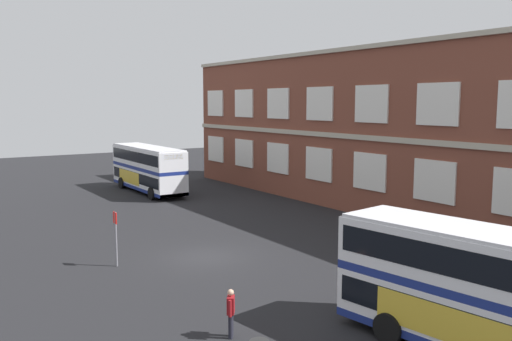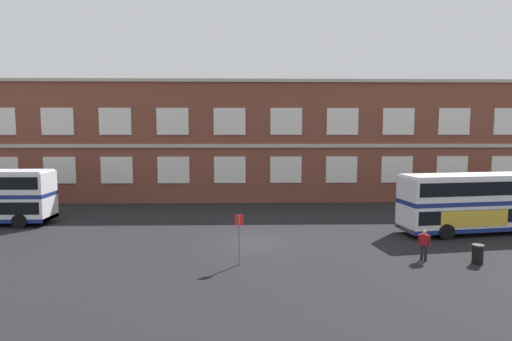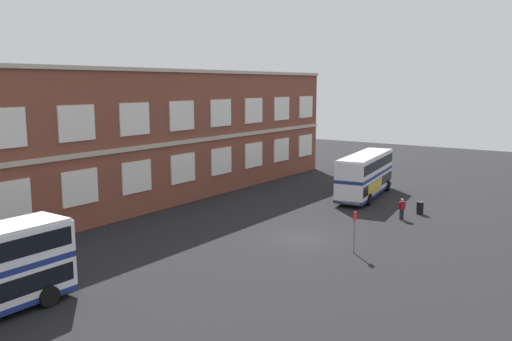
{
  "view_description": "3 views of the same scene",
  "coord_description": "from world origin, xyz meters",
  "views": [
    {
      "loc": [
        24.13,
        -12.85,
        7.99
      ],
      "look_at": [
        -0.2,
        3.24,
        4.28
      ],
      "focal_mm": 37.88,
      "sensor_mm": 36.0,
      "label": 1
    },
    {
      "loc": [
        -0.59,
        -25.42,
        7.09
      ],
      "look_at": [
        0.04,
        2.48,
        4.31
      ],
      "focal_mm": 28.89,
      "sensor_mm": 36.0,
      "label": 2
    },
    {
      "loc": [
        -31.18,
        -18.02,
        10.61
      ],
      "look_at": [
        0.02,
        3.86,
        4.4
      ],
      "focal_mm": 37.53,
      "sensor_mm": 36.0,
      "label": 3
    }
  ],
  "objects": [
    {
      "name": "ground_plane",
      "position": [
        0.0,
        2.0,
        0.0
      ],
      "size": [
        120.0,
        120.0,
        0.0
      ],
      "primitive_type": "plane",
      "color": "black"
    },
    {
      "name": "brick_terminal_building",
      "position": [
        0.49,
        17.98,
        5.78
      ],
      "size": [
        53.94,
        8.19,
        11.86
      ],
      "color": "brown",
      "rests_on": "ground"
    },
    {
      "name": "double_decker_middle",
      "position": [
        15.36,
        2.01,
        2.15
      ],
      "size": [
        11.26,
        4.14,
        4.07
      ],
      "color": "silver",
      "rests_on": "ground"
    },
    {
      "name": "waiting_passenger",
      "position": [
        9.01,
        -3.87,
        0.93
      ],
      "size": [
        0.57,
        0.46,
        1.7
      ],
      "color": "black",
      "rests_on": "ground"
    },
    {
      "name": "bus_stand_flag",
      "position": [
        -0.99,
        -4.41,
        1.64
      ],
      "size": [
        0.44,
        0.1,
        2.7
      ],
      "color": "slate",
      "rests_on": "ground"
    },
    {
      "name": "station_litter_bin",
      "position": [
        11.63,
        -4.47,
        0.52
      ],
      "size": [
        0.6,
        0.6,
        1.03
      ],
      "color": "black",
      "rests_on": "ground"
    }
  ]
}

